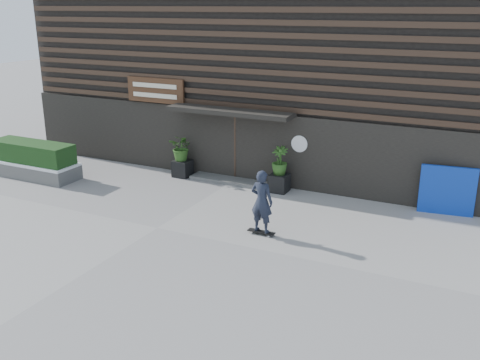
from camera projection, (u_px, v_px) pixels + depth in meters
The scene contains 12 objects.
ground at pixel (157, 228), 15.21m from camera, with size 80.00×80.00×0.00m, color gray.
entrance_step at pixel (231, 180), 19.11m from camera, with size 3.00×0.80×0.12m, color #50504D.
planter_pot_left at pixel (183, 168), 19.66m from camera, with size 0.60×0.60×0.60m, color black.
bamboo_left at pixel (182, 148), 19.42m from camera, with size 0.86×0.75×0.96m, color #2D591E.
planter_pot_right at pixel (279, 183), 18.07m from camera, with size 0.60×0.60×0.60m, color black.
bamboo_right at pixel (280, 161), 17.83m from camera, with size 0.54×0.54×0.96m, color #2D591E.
raised_bed at pixel (34, 170), 19.67m from camera, with size 3.50×1.20×0.50m, color #50504E.
snow_layer at pixel (33, 162), 19.58m from camera, with size 3.50×1.20×0.08m, color white.
hedge at pixel (32, 152), 19.46m from camera, with size 3.30×1.00×0.70m, color #163613.
blue_tarp at pixel (447, 191), 15.99m from camera, with size 1.59×0.12×1.49m, color #0C30A7.
building at pixel (289, 55), 22.46m from camera, with size 18.00×11.00×8.00m.
skateboarder at pixel (262, 202), 14.48m from camera, with size 0.78×0.46×1.84m.
Camera 1 is at (8.28, -11.56, 6.02)m, focal length 40.42 mm.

